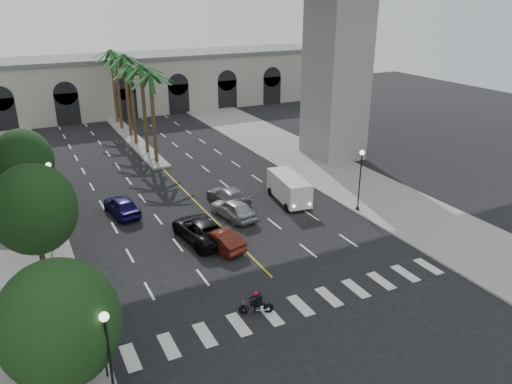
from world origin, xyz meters
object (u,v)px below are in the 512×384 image
object	(u,v)px
cargo_van	(289,188)
traffic_signal_near	(102,335)
car_d	(229,196)
car_b	(219,239)
car_e	(122,206)
lamp_post_right	(360,175)
traffic_signal_far	(87,292)
car_a	(233,209)
lamp_post_left_far	(52,189)
pedestrian_a	(74,275)
car_c	(201,229)
motorcycle_rider	(257,303)
lamp_post_left_near	(109,356)

from	to	relation	value
cargo_van	traffic_signal_near	bearing A→B (deg)	-133.93
car_d	car_b	bearing A→B (deg)	56.37
car_e	lamp_post_right	bearing A→B (deg)	147.66
traffic_signal_far	car_a	bearing A→B (deg)	37.93
lamp_post_left_far	car_a	bearing A→B (deg)	-18.92
traffic_signal_near	car_e	bearing A→B (deg)	75.21
cargo_van	pedestrian_a	world-z (taller)	cargo_van
car_c	pedestrian_a	distance (m)	9.77
car_a	pedestrian_a	xyz separation A→B (m)	(-13.09, -5.26, 0.20)
lamp_post_right	car_e	bearing A→B (deg)	155.19
traffic_signal_near	car_c	distance (m)	14.85
traffic_signal_near	motorcycle_rider	bearing A→B (deg)	9.65
lamp_post_left_near	traffic_signal_near	xyz separation A→B (m)	(0.10, 2.50, -0.71)
lamp_post_right	traffic_signal_near	xyz separation A→B (m)	(-22.70, -10.50, -0.71)
car_b	car_d	distance (m)	7.99
car_a	cargo_van	xyz separation A→B (m)	(5.72, 0.85, 0.50)
lamp_post_right	pedestrian_a	size ratio (longest dim) A/B	3.14
car_c	pedestrian_a	bearing A→B (deg)	10.24
lamp_post_left_far	car_e	size ratio (longest dim) A/B	1.13
traffic_signal_far	motorcycle_rider	xyz separation A→B (m)	(8.68, -2.52, -1.86)
lamp_post_left_far	car_a	world-z (taller)	lamp_post_left_far
pedestrian_a	motorcycle_rider	bearing A→B (deg)	-58.34
traffic_signal_near	car_c	world-z (taller)	traffic_signal_near
traffic_signal_far	car_d	size ratio (longest dim) A/B	0.68
lamp_post_right	traffic_signal_far	bearing A→B (deg)	-164.02
pedestrian_a	car_c	bearing A→B (deg)	-2.39
traffic_signal_near	car_e	world-z (taller)	traffic_signal_near
car_a	car_d	xyz separation A→B (m)	(0.76, 2.64, -0.02)
car_b	car_c	world-z (taller)	car_c
traffic_signal_far	cargo_van	distance (m)	21.60
car_c	car_d	bearing A→B (deg)	-137.48
lamp_post_left_far	cargo_van	distance (m)	19.15
motorcycle_rider	pedestrian_a	distance (m)	11.51
car_e	traffic_signal_far	bearing A→B (deg)	63.91
car_b	pedestrian_a	size ratio (longest dim) A/B	2.60
car_d	car_e	bearing A→B (deg)	-17.89
cargo_van	car_d	bearing A→B (deg)	167.59
traffic_signal_far	car_c	xyz separation A→B (m)	(9.17, 7.56, -1.68)
car_a	car_c	size ratio (longest dim) A/B	0.79
lamp_post_left_far	cargo_van	bearing A→B (deg)	-10.90
lamp_post_left_far	car_d	distance (m)	14.09
car_b	lamp_post_right	bearing A→B (deg)	168.21
lamp_post_left_far	car_b	xyz separation A→B (m)	(9.90, -8.82, -2.49)
lamp_post_left_far	pedestrian_a	xyz separation A→B (m)	(-0.10, -9.71, -2.22)
lamp_post_left_near	lamp_post_left_far	world-z (taller)	same
car_d	pedestrian_a	world-z (taller)	pedestrian_a
lamp_post_left_far	car_a	size ratio (longest dim) A/B	1.14
traffic_signal_near	cargo_van	size ratio (longest dim) A/B	0.64
lamp_post_left_near	car_e	world-z (taller)	lamp_post_left_near
car_b	motorcycle_rider	bearing A→B (deg)	66.84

